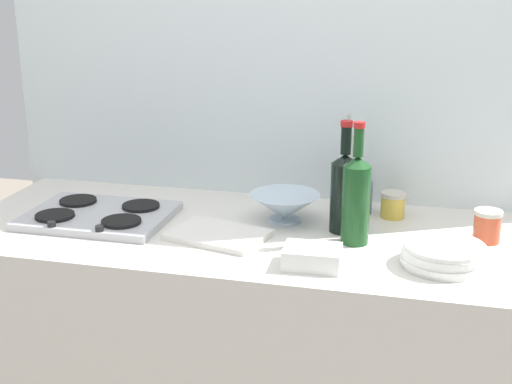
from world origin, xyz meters
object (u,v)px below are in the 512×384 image
wine_bottle_leftmost (356,197)px  wine_bottle_mid_left (344,190)px  plate_stack (443,255)px  cutting_board (218,235)px  condiment_jar_rear (487,226)px  condiment_jar_front (393,205)px  butter_dish (312,257)px  stovetop_hob (99,215)px  utensil_crock (358,194)px  mixing_bowl (285,207)px

wine_bottle_leftmost → wine_bottle_mid_left: wine_bottle_leftmost is taller
plate_stack → cutting_board: size_ratio=0.80×
condiment_jar_rear → cutting_board: bearing=-168.5°
plate_stack → condiment_jar_front: 0.38m
plate_stack → butter_dish: (-0.33, -0.08, -0.00)m
butter_dish → wine_bottle_mid_left: bearing=80.7°
stovetop_hob → utensil_crock: (0.77, 0.26, 0.05)m
wine_bottle_mid_left → utensil_crock: size_ratio=1.05×
stovetop_hob → plate_stack: bearing=-6.4°
stovetop_hob → butter_dish: bearing=-15.9°
wine_bottle_leftmost → stovetop_hob: bearing=179.6°
stovetop_hob → condiment_jar_front: size_ratio=5.41×
mixing_bowl → utensil_crock: (0.21, 0.14, 0.01)m
mixing_bowl → cutting_board: mixing_bowl is taller
condiment_jar_front → cutting_board: condiment_jar_front is taller
cutting_board → plate_stack: bearing=-5.0°
wine_bottle_leftmost → butter_dish: (-0.09, -0.19, -0.11)m
condiment_jar_rear → butter_dish: bearing=-147.1°
wine_bottle_leftmost → utensil_crock: size_ratio=1.10×
stovetop_hob → mixing_bowl: (0.56, 0.12, 0.03)m
mixing_bowl → butter_dish: 0.35m
condiment_jar_rear → condiment_jar_front: bearing=151.5°
butter_dish → condiment_jar_front: condiment_jar_front is taller
butter_dish → cutting_board: size_ratio=0.55×
stovetop_hob → mixing_bowl: mixing_bowl is taller
stovetop_hob → condiment_jar_rear: 1.15m
condiment_jar_front → condiment_jar_rear: bearing=-28.5°
cutting_board → wine_bottle_mid_left: bearing=22.2°
condiment_jar_rear → cutting_board: 0.76m
butter_dish → condiment_jar_front: (0.18, 0.44, 0.01)m
butter_dish → condiment_jar_front: bearing=67.5°
wine_bottle_mid_left → cutting_board: bearing=-157.8°
wine_bottle_mid_left → mixing_bowl: size_ratio=1.54×
wine_bottle_leftmost → butter_dish: bearing=-114.6°
butter_dish → condiment_jar_rear: (0.45, 0.29, 0.02)m
plate_stack → butter_dish: size_ratio=1.46×
stovetop_hob → cutting_board: size_ratio=1.60×
utensil_crock → wine_bottle_leftmost: bearing=-86.3°
utensil_crock → condiment_jar_rear: bearing=-23.8°
mixing_bowl → wine_bottle_mid_left: bearing=-12.2°
mixing_bowl → stovetop_hob: bearing=-168.0°
cutting_board → wine_bottle_leftmost: bearing=8.1°
utensil_crock → condiment_jar_front: (0.11, -0.02, -0.02)m
plate_stack → mixing_bowl: bearing=153.3°
wine_bottle_mid_left → condiment_jar_rear: bearing=1.9°
plate_stack → butter_dish: 0.34m
stovetop_hob → wine_bottle_mid_left: wine_bottle_mid_left is taller
mixing_bowl → condiment_jar_front: 0.34m
mixing_bowl → cutting_board: bearing=-131.7°
wine_bottle_mid_left → utensil_crock: wine_bottle_mid_left is taller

